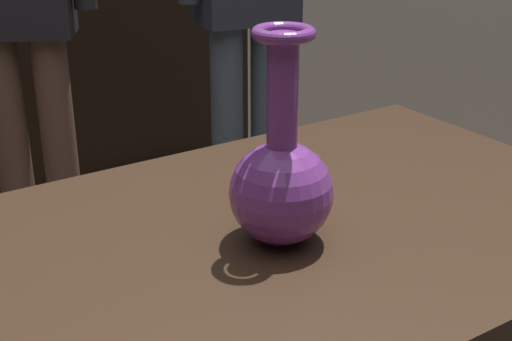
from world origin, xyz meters
name	(u,v)px	position (x,y,z in m)	size (l,w,h in m)	color
vase_centerpiece	(281,181)	(0.06, -0.03, 0.89)	(0.14, 0.14, 0.28)	#7A388E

